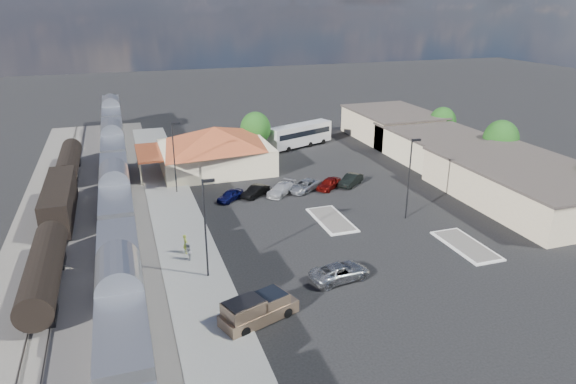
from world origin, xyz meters
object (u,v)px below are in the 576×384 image
object	(u,v)px
suv	(340,272)
coach_bus	(300,134)
station_depot	(215,148)
pickup_truck	(259,309)

from	to	relation	value
suv	coach_bus	world-z (taller)	coach_bus
station_depot	coach_bus	bearing A→B (deg)	26.12
pickup_truck	station_depot	bearing A→B (deg)	-25.96
station_depot	suv	xyz separation A→B (m)	(4.27, -33.94, -2.39)
station_depot	suv	size ratio (longest dim) A/B	3.43
suv	station_depot	bearing A→B (deg)	-0.81
coach_bus	station_depot	bearing A→B (deg)	94.81
pickup_truck	coach_bus	xyz separation A→B (m)	(19.45, 45.15, 1.17)
station_depot	pickup_truck	xyz separation A→B (m)	(-3.94, -37.55, -2.15)
pickup_truck	coach_bus	bearing A→B (deg)	-43.27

